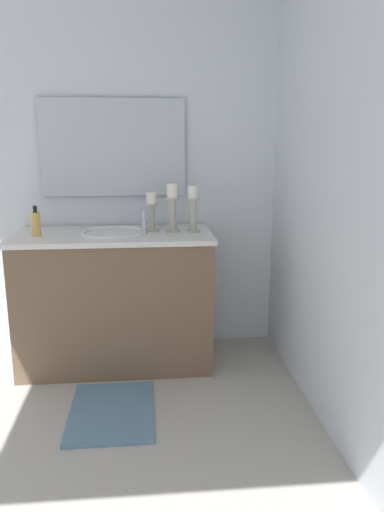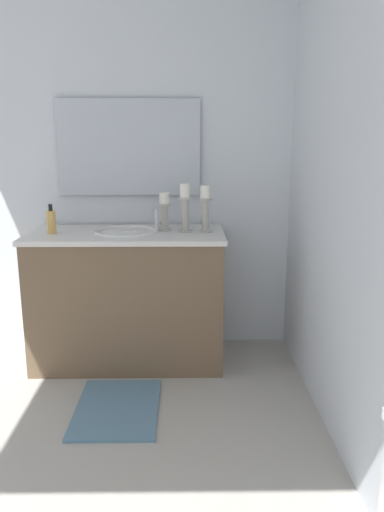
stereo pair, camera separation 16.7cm
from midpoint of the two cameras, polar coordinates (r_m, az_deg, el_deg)
The scene contains 11 objects.
floor at distance 2.35m, azimuth -15.97°, elevation -24.34°, with size 2.96×2.45×0.02m, color #B2ADA3.
wall_back at distance 2.00m, azimuth 18.50°, elevation 7.43°, with size 2.96×0.04×2.45m, color silver.
wall_left at distance 3.34m, azimuth -12.79°, elevation 9.91°, with size 0.04×2.45×2.45m, color silver.
vanity_cabinet at distance 3.15m, azimuth -10.41°, elevation -4.98°, with size 0.58×1.22×0.85m.
sink_basin at distance 3.06m, azimuth -10.70°, elevation 1.91°, with size 0.40×0.40×0.24m.
mirror at distance 3.28m, azimuth -10.69°, elevation 12.31°, with size 0.02×0.93×0.62m, color silver.
candle_holder_tall at distance 3.01m, azimuth -1.49°, elevation 5.65°, with size 0.09×0.09×0.29m.
candle_holder_short at distance 3.01m, azimuth -3.90°, elevation 5.77°, with size 0.09×0.09×0.30m.
candle_holder_mid at distance 3.08m, azimuth -6.33°, elevation 5.23°, with size 0.09×0.09×0.24m.
soap_bottle at distance 3.08m, azimuth -19.27°, elevation 3.61°, with size 0.06×0.06×0.18m.
bath_mat at distance 2.76m, azimuth -11.16°, elevation -17.42°, with size 0.60×0.44×0.02m, color slate.
Camera 1 is at (1.82, 0.34, 1.41)m, focal length 34.25 mm.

